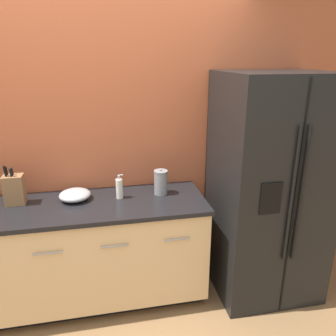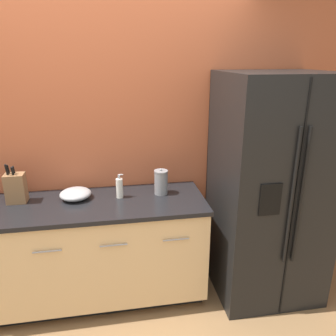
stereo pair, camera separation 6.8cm
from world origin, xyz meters
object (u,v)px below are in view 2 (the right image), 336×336
at_px(steel_canister, 161,182).
at_px(mixing_bowl, 76,194).
at_px(refrigerator, 269,189).
at_px(soap_dispenser, 120,188).
at_px(knife_block, 16,188).

xyz_separation_m(steel_canister, mixing_bowl, (-0.70, 0.01, -0.06)).
xyz_separation_m(refrigerator, steel_canister, (-0.89, 0.16, 0.06)).
bearing_deg(soap_dispenser, knife_block, 176.55).
distance_m(knife_block, mixing_bowl, 0.45).
relative_size(soap_dispenser, steel_canister, 0.92).
height_order(refrigerator, soap_dispenser, refrigerator).
distance_m(soap_dispenser, mixing_bowl, 0.36).
xyz_separation_m(soap_dispenser, mixing_bowl, (-0.35, 0.03, -0.04)).
bearing_deg(knife_block, soap_dispenser, -3.45).
xyz_separation_m(refrigerator, mixing_bowl, (-1.58, 0.17, -0.00)).
relative_size(knife_block, soap_dispenser, 1.61).
relative_size(soap_dispenser, mixing_bowl, 0.81).
bearing_deg(refrigerator, soap_dispenser, 173.64).
bearing_deg(soap_dispenser, mixing_bowl, 174.35).
distance_m(refrigerator, steel_canister, 0.90).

